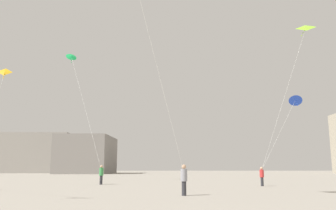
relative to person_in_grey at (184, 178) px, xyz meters
The scene contains 9 objects.
person_in_grey is the anchor object (origin of this frame).
person_in_green 14.38m from the person_in_grey, 117.99° to the left, with size 0.38×0.38×1.77m.
person_in_red 12.01m from the person_in_grey, 52.55° to the left, with size 0.35×0.35×1.60m.
kite_lime_delta 18.78m from the person_in_grey, 36.21° to the left, with size 4.88×1.74×12.69m.
kite_amber_delta 19.40m from the person_in_grey, 148.31° to the left, with size 1.37×4.93×8.72m.
kite_emerald_diamond 27.86m from the person_in_grey, 120.42° to the left, with size 6.31×8.88×14.26m.
kite_cobalt_diamond 19.99m from the person_in_grey, 48.22° to the left, with size 5.92×5.09×7.50m.
building_left_hall 89.29m from the person_in_grey, 114.97° to the left, with size 23.98×17.56×10.80m.
building_centre_hall 71.46m from the person_in_grey, 105.98° to the left, with size 13.17×17.96×9.30m.
Camera 1 is at (-0.79, -5.81, 1.58)m, focal length 36.48 mm.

